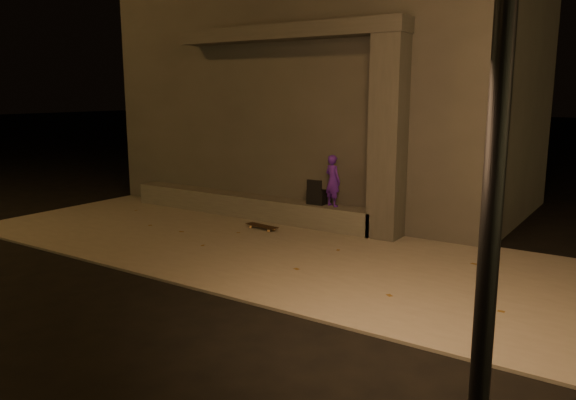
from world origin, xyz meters
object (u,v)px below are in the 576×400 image
Objects in this scene: backpack at (317,196)px; skateboard at (262,226)px; column at (388,139)px; skateboarder at (333,181)px.

backpack is 1.23m from skateboard.
skateboard is (-2.22, -0.80, -1.74)m from column.
skateboarder is (-1.12, 0.00, -0.85)m from column.
backpack reaches higher than skateboard.
skateboarder is at bearing 180.00° from column.
column is 2.93m from skateboard.
skateboard is (-0.75, -0.80, -0.55)m from backpack.
backpack is (-1.47, 0.00, -1.18)m from column.
skateboard is at bearing -160.22° from column.
skateboarder is 1.62m from skateboard.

